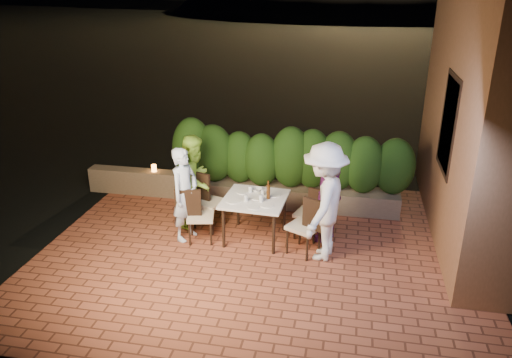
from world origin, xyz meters
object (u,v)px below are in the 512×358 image
(chair_left_front, at_px, (201,215))
(chair_right_back, at_px, (309,213))
(diner_white, at_px, (324,202))
(diner_purple, at_px, (329,193))
(parapet_lamp, at_px, (154,168))
(chair_right_front, at_px, (304,225))
(diner_green, at_px, (195,180))
(diner_blue, at_px, (185,194))
(bowl, at_px, (256,189))
(dining_table, at_px, (255,219))
(beer_bottle, at_px, (268,190))
(chair_left_back, at_px, (209,201))

(chair_left_front, distance_m, chair_right_back, 1.81)
(diner_white, xyz_separation_m, diner_purple, (0.04, 0.58, -0.10))
(chair_right_back, bearing_deg, parapet_lamp, -2.95)
(chair_right_front, distance_m, diner_green, 2.13)
(diner_green, height_order, diner_purple, diner_purple)
(diner_blue, bearing_deg, diner_white, -76.85)
(chair_right_front, height_order, diner_white, diner_white)
(bowl, bearing_deg, chair_right_front, -34.63)
(bowl, bearing_deg, chair_right_back, -4.97)
(dining_table, distance_m, diner_blue, 1.23)
(dining_table, height_order, diner_purple, diner_purple)
(diner_blue, bearing_deg, bowl, -48.71)
(bowl, distance_m, chair_right_front, 1.11)
(diner_purple, bearing_deg, dining_table, -66.05)
(chair_left_front, height_order, diner_green, diner_green)
(beer_bottle, distance_m, diner_white, 1.01)
(chair_right_front, height_order, chair_right_back, chair_right_front)
(diner_green, distance_m, diner_white, 2.41)
(beer_bottle, distance_m, chair_left_front, 1.21)
(chair_right_front, bearing_deg, diner_blue, 22.58)
(chair_right_back, relative_size, diner_white, 0.49)
(chair_left_front, relative_size, chair_right_back, 1.01)
(diner_white, bearing_deg, chair_left_back, -95.19)
(bowl, relative_size, chair_right_back, 0.20)
(beer_bottle, relative_size, diner_white, 0.17)
(chair_left_front, relative_size, diner_white, 0.49)
(diner_green, bearing_deg, chair_left_back, -103.32)
(diner_blue, distance_m, parapet_lamp, 2.03)
(dining_table, relative_size, diner_blue, 0.63)
(chair_right_back, bearing_deg, chair_left_front, 32.19)
(chair_right_back, relative_size, diner_green, 0.56)
(chair_left_back, relative_size, diner_green, 0.60)
(beer_bottle, height_order, chair_right_back, beer_bottle)
(diner_green, relative_size, parapet_lamp, 11.77)
(diner_blue, bearing_deg, chair_left_front, -82.67)
(bowl, height_order, chair_left_front, chair_left_front)
(chair_left_back, bearing_deg, chair_right_front, 0.36)
(diner_blue, relative_size, parapet_lamp, 11.44)
(bowl, relative_size, diner_blue, 0.11)
(dining_table, relative_size, diner_purple, 0.60)
(chair_right_front, bearing_deg, dining_table, 6.41)
(chair_right_front, bearing_deg, diner_green, 7.10)
(bowl, xyz_separation_m, parapet_lamp, (-2.32, 1.12, -0.20))
(dining_table, height_order, parapet_lamp, dining_table)
(beer_bottle, distance_m, chair_left_back, 1.19)
(parapet_lamp, bearing_deg, chair_left_front, -48.33)
(chair_right_front, bearing_deg, chair_left_front, 23.64)
(chair_left_front, height_order, chair_right_front, chair_right_front)
(bowl, bearing_deg, beer_bottle, -48.22)
(dining_table, xyz_separation_m, parapet_lamp, (-2.35, 1.43, 0.20))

